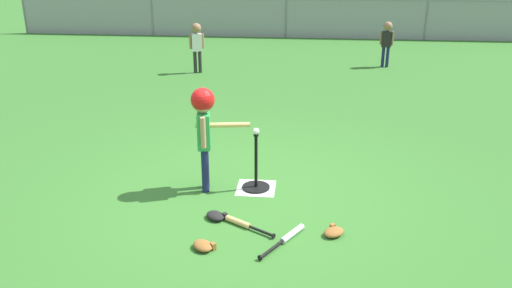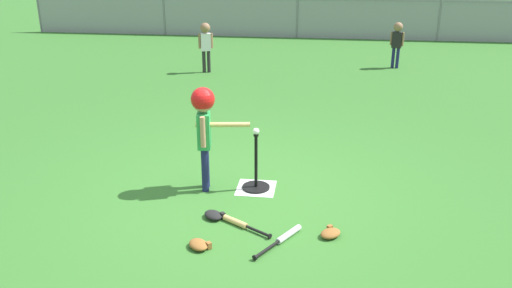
{
  "view_description": "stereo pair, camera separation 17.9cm",
  "coord_description": "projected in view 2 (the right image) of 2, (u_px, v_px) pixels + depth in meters",
  "views": [
    {
      "loc": [
        0.66,
        -5.25,
        2.68
      ],
      "look_at": [
        0.12,
        0.19,
        0.55
      ],
      "focal_mm": 36.75,
      "sensor_mm": 36.0,
      "label": 1
    },
    {
      "loc": [
        0.83,
        -5.23,
        2.68
      ],
      "look_at": [
        0.12,
        0.19,
        0.55
      ],
      "focal_mm": 36.75,
      "sensor_mm": 36.0,
      "label": 2
    }
  ],
  "objects": [
    {
      "name": "batting_tee",
      "position": [
        256.0,
        180.0,
        6.02
      ],
      "size": [
        0.32,
        0.32,
        0.66
      ],
      "color": "black",
      "rests_on": "ground_plane"
    },
    {
      "name": "ground_plane",
      "position": [
        243.0,
        195.0,
        5.9
      ],
      "size": [
        60.0,
        60.0,
        0.0
      ],
      "primitive_type": "plane",
      "color": "#336B28"
    },
    {
      "name": "spare_bat_silver",
      "position": [
        284.0,
        237.0,
        5.0
      ],
      "size": [
        0.41,
        0.62,
        0.06
      ],
      "color": "silver",
      "rests_on": "ground_plane"
    },
    {
      "name": "glove_near_bats",
      "position": [
        199.0,
        245.0,
        4.87
      ],
      "size": [
        0.27,
        0.27,
        0.07
      ],
      "color": "brown",
      "rests_on": "ground_plane"
    },
    {
      "name": "glove_tossed_aside",
      "position": [
        330.0,
        233.0,
        5.06
      ],
      "size": [
        0.27,
        0.27,
        0.07
      ],
      "color": "brown",
      "rests_on": "ground_plane"
    },
    {
      "name": "glove_by_plate",
      "position": [
        214.0,
        215.0,
        5.4
      ],
      "size": [
        0.27,
        0.27,
        0.07
      ],
      "color": "black",
      "rests_on": "ground_plane"
    },
    {
      "name": "home_plate",
      "position": [
        256.0,
        188.0,
        6.06
      ],
      "size": [
        0.44,
        0.44,
        0.01
      ],
      "primitive_type": "cube",
      "color": "white",
      "rests_on": "ground_plane"
    },
    {
      "name": "batter_child",
      "position": [
        204.0,
        118.0,
        5.74
      ],
      "size": [
        0.64,
        0.34,
        1.21
      ],
      "color": "#191E4C",
      "rests_on": "ground_plane"
    },
    {
      "name": "fielder_near_left",
      "position": [
        206.0,
        41.0,
        11.15
      ],
      "size": [
        0.3,
        0.21,
        1.06
      ],
      "color": "#262626",
      "rests_on": "ground_plane"
    },
    {
      "name": "fielder_deep_center",
      "position": [
        397.0,
        39.0,
        11.55
      ],
      "size": [
        0.29,
        0.2,
        1.01
      ],
      "color": "#191E4C",
      "rests_on": "ground_plane"
    },
    {
      "name": "baseball_on_tee",
      "position": [
        256.0,
        131.0,
        5.81
      ],
      "size": [
        0.07,
        0.07,
        0.07
      ],
      "primitive_type": "sphere",
      "color": "white",
      "rests_on": "batting_tee"
    },
    {
      "name": "outfield_fence",
      "position": [
        297.0,
        16.0,
        15.23
      ],
      "size": [
        16.06,
        0.06,
        1.15
      ],
      "color": "slate",
      "rests_on": "ground_plane"
    },
    {
      "name": "spare_bat_wood",
      "position": [
        240.0,
        224.0,
        5.24
      ],
      "size": [
        0.53,
        0.36,
        0.06
      ],
      "color": "#DBB266",
      "rests_on": "ground_plane"
    }
  ]
}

